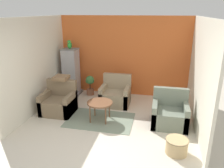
{
  "coord_description": "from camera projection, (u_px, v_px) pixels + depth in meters",
  "views": [
    {
      "loc": [
        1.19,
        -3.56,
        2.74
      ],
      "look_at": [
        0.0,
        1.73,
        0.91
      ],
      "focal_mm": 35.0,
      "sensor_mm": 36.0,
      "label": 1
    }
  ],
  "objects": [
    {
      "name": "ground_plane",
      "position": [
        93.0,
        153.0,
        4.42
      ],
      "size": [
        20.0,
        20.0,
        0.0
      ],
      "primitive_type": "plane",
      "color": "beige",
      "rests_on": "ground"
    },
    {
      "name": "wicker_basket",
      "position": [
        177.0,
        146.0,
        4.37
      ],
      "size": [
        0.45,
        0.45,
        0.32
      ],
      "color": "tan",
      "rests_on": "ground_plane"
    },
    {
      "name": "wall_left",
      "position": [
        37.0,
        65.0,
        6.05
      ],
      "size": [
        0.06,
        3.47,
        2.6
      ],
      "color": "silver",
      "rests_on": "ground_plane"
    },
    {
      "name": "wall_back_accent",
      "position": [
        124.0,
        56.0,
        7.23
      ],
      "size": [
        4.36,
        0.06,
        2.6
      ],
      "color": "orange",
      "rests_on": "ground_plane"
    },
    {
      "name": "potted_plant",
      "position": [
        90.0,
        84.0,
        7.37
      ],
      "size": [
        0.31,
        0.28,
        0.67
      ],
      "color": "brown",
      "rests_on": "ground_plane"
    },
    {
      "name": "birdcage",
      "position": [
        71.0,
        72.0,
        7.35
      ],
      "size": [
        0.58,
        0.58,
        1.56
      ],
      "color": "slate",
      "rests_on": "ground_plane"
    },
    {
      "name": "parrot",
      "position": [
        70.0,
        45.0,
        7.06
      ],
      "size": [
        0.13,
        0.24,
        0.29
      ],
      "color": "green",
      "rests_on": "birdcage"
    },
    {
      "name": "armchair_left",
      "position": [
        59.0,
        103.0,
        6.09
      ],
      "size": [
        0.86,
        0.75,
        0.9
      ],
      "color": "#7A664C",
      "rests_on": "ground_plane"
    },
    {
      "name": "armchair_middle",
      "position": [
        116.0,
        95.0,
        6.65
      ],
      "size": [
        0.86,
        0.75,
        0.9
      ],
      "color": "#9E896B",
      "rests_on": "ground_plane"
    },
    {
      "name": "area_rug",
      "position": [
        100.0,
        120.0,
        5.75
      ],
      "size": [
        1.72,
        1.16,
        0.01
      ],
      "color": "gray",
      "rests_on": "ground_plane"
    },
    {
      "name": "wall_right",
      "position": [
        200.0,
        75.0,
        5.16
      ],
      "size": [
        0.06,
        3.47,
        2.6
      ],
      "color": "silver",
      "rests_on": "ground_plane"
    },
    {
      "name": "throw_pillow",
      "position": [
        61.0,
        78.0,
        6.12
      ],
      "size": [
        0.39,
        0.39,
        0.1
      ],
      "color": "#846647",
      "rests_on": "armchair_left"
    },
    {
      "name": "armchair_right",
      "position": [
        170.0,
        114.0,
        5.43
      ],
      "size": [
        0.86,
        0.75,
        0.9
      ],
      "color": "slate",
      "rests_on": "ground_plane"
    },
    {
      "name": "coffee_table",
      "position": [
        100.0,
        104.0,
        5.61
      ],
      "size": [
        0.66,
        0.66,
        0.52
      ],
      "color": "brown",
      "rests_on": "ground_plane"
    }
  ]
}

